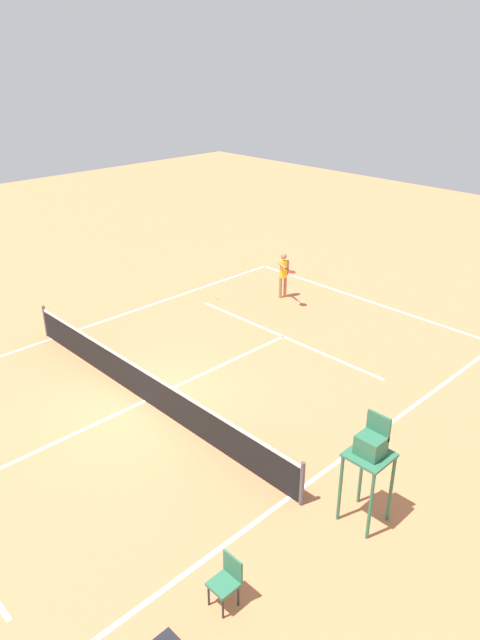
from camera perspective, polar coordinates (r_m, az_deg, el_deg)
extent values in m
plane|color=#D37A4C|center=(15.90, -9.27, -7.83)|extent=(60.00, 60.00, 0.00)
cube|color=white|center=(22.39, 12.00, 2.01)|extent=(10.30, 0.10, 0.01)
cube|color=white|center=(12.80, 4.94, -16.90)|extent=(0.10, 20.06, 0.01)
cube|color=white|center=(19.88, -17.97, -1.75)|extent=(0.10, 20.06, 0.01)
cube|color=white|center=(19.10, 4.26, -1.63)|extent=(7.73, 0.10, 0.01)
cube|color=white|center=(15.90, -9.27, -7.82)|extent=(0.10, 11.03, 0.01)
cylinder|color=#4C4C51|center=(12.31, 6.12, -15.70)|extent=(0.10, 0.10, 1.07)
cylinder|color=#4C4C51|center=(19.90, -18.56, -0.10)|extent=(0.10, 0.10, 1.07)
cube|color=black|center=(15.66, -9.38, -6.43)|extent=(10.90, 0.03, 0.91)
cube|color=white|center=(15.43, -9.50, -4.92)|extent=(10.90, 0.04, 0.06)
cylinder|color=#9E704C|center=(22.05, 4.45, 3.27)|extent=(0.12, 0.12, 0.81)
cylinder|color=#9E704C|center=(21.97, 3.99, 3.20)|extent=(0.12, 0.12, 0.81)
cylinder|color=yellow|center=(21.75, 4.28, 5.01)|extent=(0.28, 0.28, 0.64)
sphere|color=#9E704C|center=(21.59, 4.32, 6.26)|extent=(0.23, 0.23, 0.23)
cylinder|color=#9E704C|center=(21.82, 4.71, 5.16)|extent=(0.09, 0.09, 0.57)
cylinder|color=#9E704C|center=(21.35, 4.21, 5.32)|extent=(0.56, 0.28, 0.09)
cylinder|color=black|center=(21.01, 4.73, 4.97)|extent=(0.26, 0.13, 0.04)
ellipsoid|color=red|center=(20.77, 5.10, 4.72)|extent=(0.40, 0.37, 0.04)
sphere|color=#CCE033|center=(21.96, -2.27, 2.18)|extent=(0.07, 0.07, 0.07)
cylinder|color=#2D6B4C|center=(11.66, 12.68, -17.44)|extent=(0.07, 0.07, 1.55)
cylinder|color=#2D6B4C|center=(11.94, 9.81, -15.97)|extent=(0.07, 0.07, 1.55)
cylinder|color=#2D6B4C|center=(12.13, 14.61, -15.74)|extent=(0.07, 0.07, 1.55)
cylinder|color=#2D6B4C|center=(12.39, 11.81, -14.38)|extent=(0.07, 0.07, 1.55)
cube|color=#2D6B4C|center=(11.52, 12.59, -12.82)|extent=(0.80, 0.80, 0.06)
cube|color=#2D6B4C|center=(11.38, 12.70, -11.90)|extent=(0.50, 0.44, 0.40)
cube|color=#2D6B4C|center=(11.32, 13.45, -10.03)|extent=(0.50, 0.06, 0.50)
cylinder|color=#262626|center=(10.62, -1.69, -26.44)|extent=(0.04, 0.04, 0.45)
cylinder|color=#262626|center=(10.79, -3.10, -25.37)|extent=(0.04, 0.04, 0.45)
cylinder|color=#262626|center=(10.77, -0.17, -25.43)|extent=(0.04, 0.04, 0.45)
cylinder|color=#262626|center=(10.94, -1.58, -24.40)|extent=(0.04, 0.04, 0.45)
cube|color=#2D6B4C|center=(10.58, -1.65, -24.52)|extent=(0.44, 0.44, 0.06)
cube|color=#2D6B4C|center=(10.49, -0.71, -23.01)|extent=(0.44, 0.04, 0.44)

